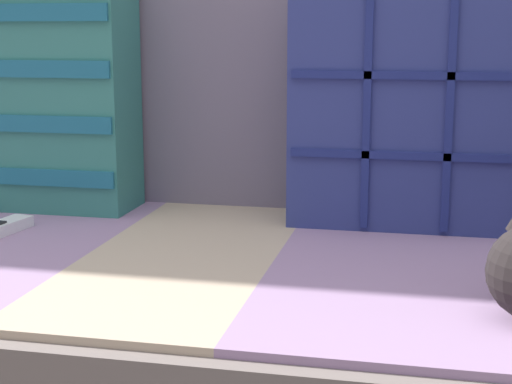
% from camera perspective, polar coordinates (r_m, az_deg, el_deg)
% --- Properties ---
extents(couch, '(1.99, 0.82, 0.42)m').
position_cam_1_polar(couch, '(1.25, -4.38, -13.26)').
color(couch, '#3D3838').
rests_on(couch, ground_plane).
extents(sofa_backrest, '(1.95, 0.14, 0.42)m').
position_cam_1_polar(sofa_backrest, '(1.47, -0.83, 7.63)').
color(sofa_backrest, slate).
rests_on(sofa_backrest, couch).
extents(throw_pillow_quilted, '(0.38, 0.14, 0.37)m').
position_cam_1_polar(throw_pillow_quilted, '(1.29, 11.04, 5.75)').
color(throw_pillow_quilted, navy).
rests_on(throw_pillow_quilted, couch).
extents(throw_pillow_striped, '(0.47, 0.14, 0.41)m').
position_cam_1_polar(throw_pillow_striped, '(1.49, -17.86, 6.89)').
color(throw_pillow_striped, '#337A70').
rests_on(throw_pillow_striped, couch).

